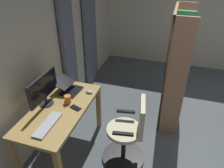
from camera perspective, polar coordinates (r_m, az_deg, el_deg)
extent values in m
cube|color=beige|center=(3.22, -16.43, 10.33)|extent=(5.38, 0.10, 2.58)
cube|color=slate|center=(4.26, -5.83, 13.60)|extent=(0.48, 0.06, 2.18)
cube|color=slate|center=(3.51, -11.42, 9.19)|extent=(0.36, 0.06, 2.18)
cube|color=tan|center=(2.77, -13.64, -6.42)|extent=(1.27, 0.63, 0.04)
cube|color=tan|center=(3.31, -3.57, -6.48)|extent=(0.06, 0.06, 0.70)
cube|color=tan|center=(3.51, -12.11, -4.68)|extent=(0.06, 0.06, 0.70)
cube|color=tan|center=(2.82, -24.01, -18.16)|extent=(0.06, 0.06, 0.70)
cylinder|color=black|center=(3.05, 2.97, -18.62)|extent=(0.56, 0.56, 0.02)
sphere|color=black|center=(3.24, 3.39, -15.32)|extent=(0.05, 0.05, 0.05)
sphere|color=black|center=(3.14, -1.57, -17.25)|extent=(0.05, 0.05, 0.05)
sphere|color=black|center=(3.12, 7.82, -18.02)|extent=(0.05, 0.05, 0.05)
cylinder|color=black|center=(2.89, 3.10, -15.75)|extent=(0.06, 0.06, 0.45)
cylinder|color=beige|center=(2.71, 3.25, -12.15)|extent=(0.51, 0.51, 0.05)
cube|color=beige|center=(2.55, 7.93, -8.71)|extent=(0.38, 0.11, 0.41)
cube|color=black|center=(2.47, 2.93, -13.05)|extent=(0.08, 0.24, 0.03)
cube|color=black|center=(2.77, 3.69, -7.29)|extent=(0.08, 0.24, 0.03)
cylinder|color=#232328|center=(2.86, -16.96, -4.95)|extent=(0.18, 0.18, 0.01)
cylinder|color=#232328|center=(2.83, -17.10, -4.17)|extent=(0.04, 0.04, 0.08)
cube|color=#232328|center=(2.73, -17.82, -0.80)|extent=(0.56, 0.03, 0.31)
cube|color=black|center=(2.72, -17.52, -0.86)|extent=(0.52, 0.01, 0.27)
cube|color=#B7BCC1|center=(2.52, -16.66, -10.29)|extent=(0.43, 0.13, 0.02)
cube|color=black|center=(3.02, -10.76, -1.79)|extent=(0.31, 0.25, 0.02)
cube|color=black|center=(3.01, -12.79, 0.50)|extent=(0.30, 0.24, 0.08)
ellipsoid|color=#B7BCC1|center=(2.95, -6.06, -2.09)|extent=(0.06, 0.10, 0.04)
cube|color=black|center=(2.70, -9.65, -6.26)|extent=(0.11, 0.16, 0.01)
cylinder|color=orange|center=(2.79, -11.68, -3.96)|extent=(0.09, 0.09, 0.10)
torus|color=orange|center=(2.75, -12.21, -4.50)|extent=(0.07, 0.01, 0.07)
cube|color=tan|center=(3.80, 17.07, 6.85)|extent=(0.04, 0.30, 1.77)
cube|color=tan|center=(3.01, 16.27, 0.29)|extent=(0.04, 0.30, 1.77)
cube|color=tan|center=(3.40, 14.51, 4.30)|extent=(0.92, 0.04, 1.77)
cube|color=tan|center=(3.70, 15.34, -4.17)|extent=(0.85, 0.30, 0.04)
cube|color=tan|center=(3.40, 16.71, 3.95)|extent=(0.85, 0.30, 0.04)
cube|color=tan|center=(3.19, 18.34, 13.39)|extent=(0.85, 0.30, 0.04)
cube|color=teal|center=(3.74, 15.74, -1.57)|extent=(0.05, 0.25, 0.21)
cube|color=purple|center=(3.51, 17.18, 7.06)|extent=(0.04, 0.23, 0.22)
cube|color=red|center=(3.16, 18.63, 14.98)|extent=(0.05, 0.20, 0.15)
cube|color=green|center=(3.34, 15.09, -6.42)|extent=(0.05, 0.22, 0.15)
cube|color=purple|center=(3.46, 17.09, 6.39)|extent=(0.06, 0.24, 0.18)
cube|color=#368E43|center=(2.89, 18.60, 14.13)|extent=(0.03, 0.18, 0.21)
cube|color=gold|center=(3.55, 15.44, -3.80)|extent=(0.04, 0.19, 0.18)
cube|color=green|center=(3.68, 17.21, 7.53)|extent=(0.05, 0.20, 0.15)
cube|color=#3C9760|center=(3.19, 18.78, 15.88)|extent=(0.07, 0.27, 0.24)
cube|color=gold|center=(3.74, 15.70, -1.81)|extent=(0.06, 0.22, 0.18)
cube|color=orange|center=(3.59, 17.22, 7.45)|extent=(0.07, 0.24, 0.20)
cube|color=blue|center=(3.24, 18.75, 15.80)|extent=(0.04, 0.26, 0.20)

